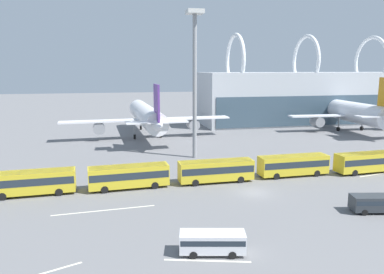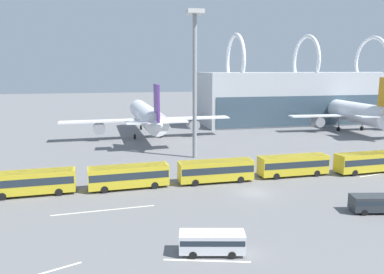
% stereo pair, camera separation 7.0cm
% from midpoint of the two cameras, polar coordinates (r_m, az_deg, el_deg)
% --- Properties ---
extents(ground_plane, '(440.00, 440.00, 0.00)m').
position_cam_midpoint_polar(ground_plane, '(51.76, 9.51, -8.34)').
color(ground_plane, slate).
extents(terminal_building, '(108.58, 19.23, 26.58)m').
position_cam_midpoint_polar(terminal_building, '(132.97, 25.27, 5.79)').
color(terminal_building, '#B2B7BC').
rests_on(terminal_building, ground_plane).
extents(airliner_at_gate_near, '(40.41, 39.61, 13.43)m').
position_cam_midpoint_polar(airliner_at_gate_near, '(90.47, -6.86, 3.19)').
color(airliner_at_gate_near, white).
rests_on(airliner_at_gate_near, ground_plane).
extents(airliner_at_gate_far, '(34.57, 39.03, 14.49)m').
position_cam_midpoint_polar(airliner_at_gate_far, '(109.56, 22.87, 3.61)').
color(airliner_at_gate_far, silver).
rests_on(airliner_at_gate_far, ground_plane).
extents(shuttle_bus_1, '(11.12, 3.24, 3.21)m').
position_cam_midpoint_polar(shuttle_bus_1, '(53.90, -23.20, -6.20)').
color(shuttle_bus_1, gold).
rests_on(shuttle_bus_1, ground_plane).
extents(shuttle_bus_2, '(11.16, 3.41, 3.21)m').
position_cam_midpoint_polar(shuttle_bus_2, '(53.00, -9.57, -5.76)').
color(shuttle_bus_2, gold).
rests_on(shuttle_bus_2, ground_plane).
extents(shuttle_bus_3, '(11.05, 2.94, 3.21)m').
position_cam_midpoint_polar(shuttle_bus_3, '(55.18, 3.70, -4.98)').
color(shuttle_bus_3, gold).
rests_on(shuttle_bus_3, ground_plane).
extents(shuttle_bus_4, '(11.07, 3.00, 3.21)m').
position_cam_midpoint_polar(shuttle_bus_4, '(60.32, 15.20, -4.00)').
color(shuttle_bus_4, gold).
rests_on(shuttle_bus_4, ground_plane).
extents(shuttle_bus_5, '(11.14, 3.34, 3.21)m').
position_cam_midpoint_polar(shuttle_bus_5, '(66.40, 25.28, -3.33)').
color(shuttle_bus_5, gold).
rests_on(shuttle_bus_5, ground_plane).
extents(service_van_foreground, '(5.57, 3.12, 2.01)m').
position_cam_midpoint_polar(service_van_foreground, '(48.89, 26.04, -8.94)').
color(service_van_foreground, '#2D3338').
rests_on(service_van_foreground, ground_plane).
extents(service_van_crossing, '(6.19, 3.23, 2.01)m').
position_cam_midpoint_polar(service_van_crossing, '(34.97, 3.13, -15.57)').
color(service_van_crossing, silver).
rests_on(service_van_crossing, ground_plane).
extents(floodlight_mast, '(2.95, 2.95, 26.69)m').
position_cam_midpoint_polar(floodlight_mast, '(68.59, 0.45, 10.80)').
color(floodlight_mast, gray).
rests_on(floodlight_mast, ground_plane).
extents(lane_stripe_0, '(7.40, 2.26, 0.01)m').
position_cam_midpoint_polar(lane_stripe_0, '(34.34, 2.35, -18.33)').
color(lane_stripe_0, silver).
rests_on(lane_stripe_0, ground_plane).
extents(lane_stripe_2, '(11.97, 1.00, 0.01)m').
position_cam_midpoint_polar(lane_stripe_2, '(46.19, -13.20, -10.82)').
color(lane_stripe_2, silver).
rests_on(lane_stripe_2, ground_plane).
extents(lane_stripe_3, '(9.18, 2.18, 0.01)m').
position_cam_midpoint_polar(lane_stripe_3, '(67.10, 26.89, -4.99)').
color(lane_stripe_3, silver).
rests_on(lane_stripe_3, ground_plane).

